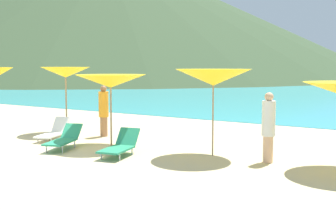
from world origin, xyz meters
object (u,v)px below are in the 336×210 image
(umbrella_4, at_px, (66,72))
(umbrella_5, at_px, (111,81))
(beachgoer_2, at_px, (104,110))
(umbrella_6, at_px, (213,77))
(lounge_chair_7, at_px, (54,132))
(lounge_chair_0, at_px, (120,145))
(beachgoer_3, at_px, (268,126))
(lounge_chair_2, at_px, (64,139))

(umbrella_4, relative_size, umbrella_5, 1.10)
(beachgoer_2, bearing_deg, umbrella_6, 11.44)
(lounge_chair_7, bearing_deg, lounge_chair_0, -30.79)
(umbrella_5, bearing_deg, beachgoer_3, 4.71)
(lounge_chair_0, bearing_deg, lounge_chair_7, 154.64)
(lounge_chair_2, distance_m, beachgoer_2, 2.40)
(lounge_chair_7, relative_size, beachgoer_2, 0.89)
(lounge_chair_2, bearing_deg, umbrella_5, 31.86)
(umbrella_5, bearing_deg, beachgoer_2, 138.43)
(lounge_chair_0, bearing_deg, lounge_chair_2, 170.88)
(umbrella_6, relative_size, beachgoer_2, 1.33)
(lounge_chair_7, bearing_deg, beachgoer_2, 38.72)
(umbrella_5, xyz_separation_m, lounge_chair_0, (1.12, -0.96, -1.65))
(lounge_chair_2, height_order, beachgoer_3, beachgoer_3)
(lounge_chair_7, distance_m, beachgoer_3, 6.98)
(umbrella_4, xyz_separation_m, beachgoer_2, (1.64, 0.13, -1.24))
(lounge_chair_2, bearing_deg, lounge_chair_0, -16.77)
(umbrella_4, relative_size, umbrella_6, 1.02)
(umbrella_5, height_order, umbrella_6, umbrella_6)
(umbrella_4, relative_size, lounge_chair_0, 1.51)
(umbrella_6, xyz_separation_m, beachgoer_3, (1.51, 0.02, -1.16))
(beachgoer_2, bearing_deg, umbrella_5, -20.08)
(lounge_chair_7, bearing_deg, umbrella_4, 101.37)
(umbrella_4, height_order, lounge_chair_2, umbrella_4)
(umbrella_5, relative_size, beachgoer_3, 1.22)
(lounge_chair_7, bearing_deg, umbrella_5, -12.51)
(lounge_chair_2, xyz_separation_m, beachgoer_3, (5.54, 1.48, 0.63))
(beachgoer_2, relative_size, beachgoer_3, 0.99)
(umbrella_4, bearing_deg, umbrella_5, -19.45)
(lounge_chair_0, bearing_deg, umbrella_6, 19.81)
(beachgoer_2, bearing_deg, beachgoer_3, 14.07)
(lounge_chair_0, height_order, beachgoer_3, beachgoer_3)
(umbrella_6, height_order, beachgoer_2, umbrella_6)
(lounge_chair_7, distance_m, beachgoer_2, 1.79)
(umbrella_5, distance_m, lounge_chair_0, 2.22)
(umbrella_6, bearing_deg, beachgoer_2, 169.96)
(lounge_chair_0, xyz_separation_m, lounge_chair_2, (-1.96, -0.14, 0.01))
(umbrella_5, relative_size, umbrella_6, 0.92)
(umbrella_4, distance_m, lounge_chair_7, 2.39)
(beachgoer_2, bearing_deg, lounge_chair_7, -101.29)
(umbrella_5, height_order, lounge_chair_7, umbrella_5)
(umbrella_4, bearing_deg, beachgoer_3, -4.91)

